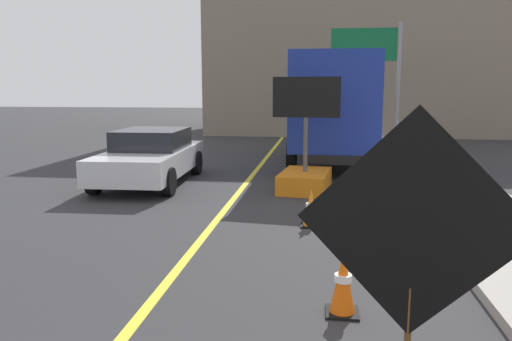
# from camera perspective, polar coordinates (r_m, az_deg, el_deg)

# --- Properties ---
(lane_center_stripe) EXTENTS (0.14, 36.00, 0.01)m
(lane_center_stripe) POSITION_cam_1_polar(r_m,az_deg,el_deg) (7.42, -7.90, -9.79)
(lane_center_stripe) COLOR yellow
(lane_center_stripe) RESTS_ON ground
(roadwork_sign) EXTENTS (1.61, 0.31, 2.33)m
(roadwork_sign) POSITION_cam_1_polar(r_m,az_deg,el_deg) (3.62, 17.64, -6.53)
(roadwork_sign) COLOR #593819
(roadwork_sign) RESTS_ON ground
(arrow_board_trailer) EXTENTS (1.60, 1.92, 2.70)m
(arrow_board_trailer) POSITION_cam_1_polar(r_m,az_deg,el_deg) (11.98, 5.67, 0.01)
(arrow_board_trailer) COLOR orange
(arrow_board_trailer) RESTS_ON ground
(box_truck) EXTENTS (2.62, 7.12, 3.43)m
(box_truck) POSITION_cam_1_polar(r_m,az_deg,el_deg) (16.29, 8.73, 7.28)
(box_truck) COLOR black
(box_truck) RESTS_ON ground
(pickup_car) EXTENTS (2.11, 4.50, 1.38)m
(pickup_car) POSITION_cam_1_polar(r_m,az_deg,el_deg) (13.10, -12.02, 1.61)
(pickup_car) COLOR silver
(pickup_car) RESTS_ON ground
(highway_guide_sign) EXTENTS (2.79, 0.18, 5.00)m
(highway_guide_sign) POSITION_cam_1_polar(r_m,az_deg,el_deg) (20.93, 13.93, 11.89)
(highway_guide_sign) COLOR gray
(highway_guide_sign) RESTS_ON ground
(far_building_block) EXTENTS (19.42, 9.86, 10.63)m
(far_building_block) POSITION_cam_1_polar(r_m,az_deg,el_deg) (30.13, 14.98, 14.64)
(far_building_block) COLOR gray
(far_building_block) RESTS_ON ground
(traffic_cone_near_sign) EXTENTS (0.36, 0.36, 0.72)m
(traffic_cone_near_sign) POSITION_cam_1_polar(r_m,az_deg,el_deg) (5.59, 9.96, -12.60)
(traffic_cone_near_sign) COLOR black
(traffic_cone_near_sign) RESTS_ON ground
(traffic_cone_mid_lane) EXTENTS (0.36, 0.36, 0.68)m
(traffic_cone_mid_lane) POSITION_cam_1_polar(r_m,az_deg,el_deg) (8.88, 6.35, -4.33)
(traffic_cone_mid_lane) COLOR black
(traffic_cone_mid_lane) RESTS_ON ground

